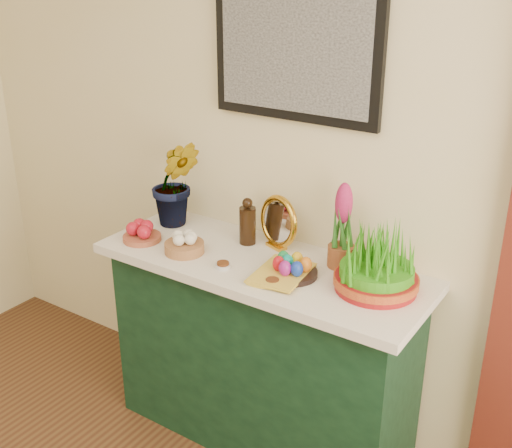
{
  "coord_description": "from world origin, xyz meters",
  "views": [
    {
      "loc": [
        1.21,
        0.03,
        2.06
      ],
      "look_at": [
        -0.08,
        1.95,
        1.07
      ],
      "focal_mm": 45.0,
      "sensor_mm": 36.0,
      "label": 1
    }
  ],
  "objects_px": {
    "wheatgrass_sabzeh": "(377,262)",
    "mirror": "(278,222)",
    "sideboard": "(262,355)",
    "book": "(259,268)",
    "hyacinth_green": "(175,169)"
  },
  "relations": [
    {
      "from": "hyacinth_green",
      "to": "wheatgrass_sabzeh",
      "type": "height_order",
      "value": "hyacinth_green"
    },
    {
      "from": "book",
      "to": "wheatgrass_sabzeh",
      "type": "bearing_deg",
      "value": 9.21
    },
    {
      "from": "sideboard",
      "to": "book",
      "type": "relative_size",
      "value": 5.07
    },
    {
      "from": "sideboard",
      "to": "mirror",
      "type": "xyz_separation_m",
      "value": [
        -0.02,
        0.15,
        0.58
      ]
    },
    {
      "from": "sideboard",
      "to": "mirror",
      "type": "relative_size",
      "value": 5.56
    },
    {
      "from": "wheatgrass_sabzeh",
      "to": "sideboard",
      "type": "bearing_deg",
      "value": -176.48
    },
    {
      "from": "sideboard",
      "to": "mirror",
      "type": "height_order",
      "value": "mirror"
    },
    {
      "from": "sideboard",
      "to": "hyacinth_green",
      "type": "xyz_separation_m",
      "value": [
        -0.54,
        0.1,
        0.73
      ]
    },
    {
      "from": "hyacinth_green",
      "to": "book",
      "type": "height_order",
      "value": "hyacinth_green"
    },
    {
      "from": "book",
      "to": "wheatgrass_sabzeh",
      "type": "relative_size",
      "value": 0.81
    },
    {
      "from": "book",
      "to": "hyacinth_green",
      "type": "bearing_deg",
      "value": 155.79
    },
    {
      "from": "sideboard",
      "to": "wheatgrass_sabzeh",
      "type": "bearing_deg",
      "value": 3.52
    },
    {
      "from": "sideboard",
      "to": "hyacinth_green",
      "type": "bearing_deg",
      "value": 169.39
    },
    {
      "from": "wheatgrass_sabzeh",
      "to": "mirror",
      "type": "bearing_deg",
      "value": 166.48
    },
    {
      "from": "hyacinth_green",
      "to": "sideboard",
      "type": "bearing_deg",
      "value": -48.4
    }
  ]
}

